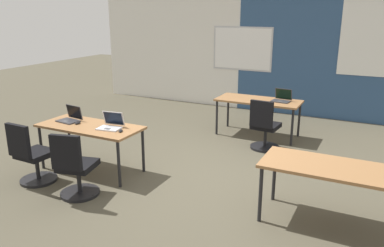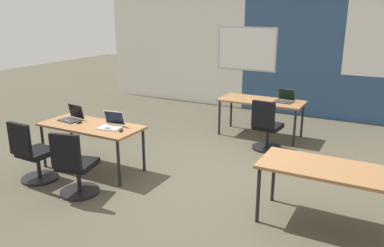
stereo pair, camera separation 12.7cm
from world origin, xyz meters
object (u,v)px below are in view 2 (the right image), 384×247
at_px(chair_far_right, 266,130).
at_px(laptop_near_left_end, 72,117).
at_px(mouse_near_left_inner, 121,130).
at_px(chair_near_left_inner, 75,169).
at_px(laptop_far_right, 284,99).
at_px(mouse_near_left_end, 79,122).
at_px(laptop_near_left_inner, 111,124).
at_px(desk_near_left, 91,129).
at_px(chair_near_left_end, 33,157).
at_px(desk_far_center, 261,103).
at_px(desk_near_right, 332,173).

bearing_deg(chair_far_right, laptop_near_left_end, 43.13).
distance_m(mouse_near_left_inner, chair_near_left_inner, 0.85).
distance_m(laptop_far_right, chair_far_right, 0.89).
xyz_separation_m(chair_near_left_inner, laptop_far_right, (1.76, 3.66, 0.39)).
height_order(chair_near_left_inner, mouse_near_left_end, chair_near_left_inner).
xyz_separation_m(laptop_near_left_inner, mouse_near_left_end, (-0.58, -0.06, -0.03)).
bearing_deg(laptop_near_left_inner, chair_near_left_inner, -95.10).
distance_m(desk_near_left, chair_near_left_inner, 0.94).
relative_size(desk_near_left, chair_near_left_inner, 1.74).
xyz_separation_m(desk_near_left, laptop_near_left_inner, (0.36, 0.04, 0.11)).
relative_size(mouse_near_left_end, chair_far_right, 0.12).
height_order(mouse_near_left_end, chair_near_left_end, chair_near_left_end).
distance_m(mouse_near_left_inner, mouse_near_left_end, 0.82).
distance_m(chair_near_left_inner, mouse_near_left_end, 1.06).
bearing_deg(desk_far_center, laptop_far_right, 8.92).
bearing_deg(laptop_near_left_end, chair_near_left_inner, -37.49).
bearing_deg(desk_far_center, chair_near_left_inner, -110.40).
relative_size(desk_near_right, chair_near_left_end, 1.74).
height_order(mouse_near_left_inner, chair_near_left_end, chair_near_left_end).
xyz_separation_m(desk_near_right, laptop_near_left_inner, (-3.14, 0.04, 0.11)).
relative_size(mouse_near_left_end, laptop_far_right, 0.30).
relative_size(laptop_near_left_inner, laptop_far_right, 1.03).
bearing_deg(laptop_near_left_inner, laptop_far_right, 48.90).
distance_m(desk_near_left, mouse_near_left_end, 0.23).
distance_m(desk_near_right, laptop_far_right, 3.16).
bearing_deg(chair_far_right, desk_near_right, 128.60).
xyz_separation_m(mouse_near_left_inner, chair_near_left_inner, (-0.19, -0.75, -0.36)).
bearing_deg(mouse_near_left_end, desk_near_right, 0.38).
bearing_deg(desk_near_right, desk_near_left, 180.00).
height_order(desk_far_center, chair_near_left_end, chair_near_left_end).
distance_m(laptop_near_left_inner, mouse_near_left_inner, 0.26).
height_order(laptop_near_left_end, chair_far_right, laptop_near_left_end).
bearing_deg(laptop_near_left_inner, mouse_near_left_inner, -28.23).
relative_size(desk_near_left, mouse_near_left_inner, 14.07).
bearing_deg(laptop_near_left_end, mouse_near_left_inner, 1.83).
distance_m(laptop_near_left_end, laptop_far_right, 3.84).
bearing_deg(chair_near_left_inner, mouse_near_left_end, -64.82).
relative_size(desk_near_left, desk_near_right, 1.00).
relative_size(mouse_near_left_inner, chair_near_left_inner, 0.12).
bearing_deg(desk_near_left, laptop_near_left_inner, 6.05).
relative_size(laptop_near_left_inner, mouse_near_left_end, 3.42).
distance_m(desk_near_left, desk_far_center, 3.30).
distance_m(desk_far_center, laptop_near_left_inner, 3.09).
bearing_deg(chair_near_left_end, laptop_far_right, -124.42).
height_order(laptop_near_left_inner, chair_near_left_end, laptop_near_left_inner).
bearing_deg(laptop_near_left_end, chair_near_left_end, -82.55).
height_order(desk_near_right, chair_far_right, chair_far_right).
distance_m(laptop_near_left_inner, mouse_near_left_end, 0.58).
bearing_deg(mouse_near_left_end, chair_near_left_end, -107.37).
bearing_deg(chair_far_right, mouse_near_left_end, 46.84).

